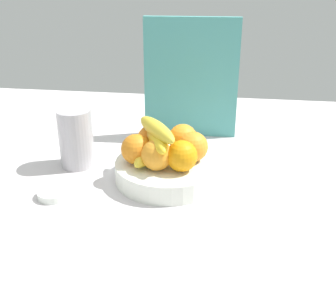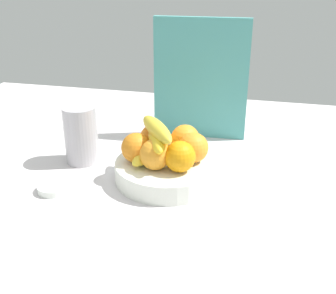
{
  "view_description": "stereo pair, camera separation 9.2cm",
  "coord_description": "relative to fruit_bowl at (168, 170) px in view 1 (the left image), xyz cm",
  "views": [
    {
      "loc": [
        15.63,
        -94.32,
        51.27
      ],
      "look_at": [
        2.66,
        -0.71,
        8.83
      ],
      "focal_mm": 45.34,
      "sensor_mm": 36.0,
      "label": 1
    },
    {
      "loc": [
        24.68,
        -92.62,
        51.27
      ],
      "look_at": [
        2.66,
        -0.71,
        8.83
      ],
      "focal_mm": 45.34,
      "sensor_mm": 36.0,
      "label": 2
    }
  ],
  "objects": [
    {
      "name": "ground_plane",
      "position": [
        -2.66,
        0.71,
        -3.91
      ],
      "size": [
        180.0,
        140.0,
        3.0
      ],
      "primitive_type": "cube",
      "color": "silver"
    },
    {
      "name": "fruit_bowl",
      "position": [
        0.0,
        0.0,
        0.0
      ],
      "size": [
        26.41,
        26.41,
        4.83
      ],
      "primitive_type": "cylinder",
      "color": "white",
      "rests_on": "ground_plane"
    },
    {
      "name": "orange_front_left",
      "position": [
        5.98,
        1.67,
        6.15
      ],
      "size": [
        7.47,
        7.47,
        7.47
      ],
      "primitive_type": "sphere",
      "color": "orange",
      "rests_on": "fruit_bowl"
    },
    {
      "name": "orange_front_right",
      "position": [
        2.96,
        6.51,
        6.15
      ],
      "size": [
        7.47,
        7.47,
        7.47
      ],
      "primitive_type": "sphere",
      "color": "orange",
      "rests_on": "fruit_bowl"
    },
    {
      "name": "orange_center",
      "position": [
        -4.89,
        4.87,
        6.15
      ],
      "size": [
        7.47,
        7.47,
        7.47
      ],
      "primitive_type": "sphere",
      "color": "orange",
      "rests_on": "fruit_bowl"
    },
    {
      "name": "orange_back_left",
      "position": [
        -7.57,
        -1.73,
        6.15
      ],
      "size": [
        7.47,
        7.47,
        7.47
      ],
      "primitive_type": "sphere",
      "color": "orange",
      "rests_on": "fruit_bowl"
    },
    {
      "name": "orange_back_right",
      "position": [
        -2.11,
        -4.33,
        6.15
      ],
      "size": [
        7.47,
        7.47,
        7.47
      ],
      "primitive_type": "sphere",
      "color": "orange",
      "rests_on": "fruit_bowl"
    },
    {
      "name": "orange_top_stack",
      "position": [
        3.84,
        -4.09,
        6.15
      ],
      "size": [
        7.47,
        7.47,
        7.47
      ],
      "primitive_type": "sphere",
      "color": "orange",
      "rests_on": "fruit_bowl"
    },
    {
      "name": "banana_bunch",
      "position": [
        -3.28,
        0.03,
        7.71
      ],
      "size": [
        13.02,
        18.67,
        10.6
      ],
      "color": "yellow",
      "rests_on": "fruit_bowl"
    },
    {
      "name": "cutting_board",
      "position": [
        2.79,
        29.88,
        15.59
      ],
      "size": [
        28.05,
        3.18,
        36.0
      ],
      "primitive_type": "cube",
      "rotation": [
        0.0,
        0.0,
        0.05
      ],
      "color": "teal",
      "rests_on": "ground_plane"
    },
    {
      "name": "thermos_tumbler",
      "position": [
        -25.04,
        4.56,
        5.4
      ],
      "size": [
        8.96,
        8.96,
        15.62
      ],
      "primitive_type": "cylinder",
      "color": "#B7B3B9",
      "rests_on": "ground_plane"
    },
    {
      "name": "jar_lid",
      "position": [
        -25.19,
        -12.28,
        -1.6
      ],
      "size": [
        7.66,
        7.66,
        1.63
      ],
      "primitive_type": "cylinder",
      "color": "white",
      "rests_on": "ground_plane"
    }
  ]
}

